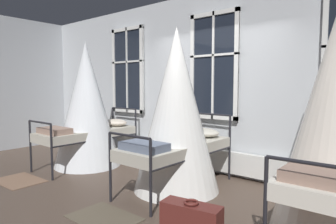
{
  "coord_description": "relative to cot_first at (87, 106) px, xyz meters",
  "views": [
    {
      "loc": [
        2.68,
        -3.16,
        1.5
      ],
      "look_at": [
        -0.13,
        0.24,
        1.13
      ],
      "focal_mm": 32.03,
      "sensor_mm": 36.0,
      "label": 1
    }
  ],
  "objects": [
    {
      "name": "cot_first",
      "position": [
        0.0,
        0.0,
        0.0
      ],
      "size": [
        1.24,
        1.9,
        2.35
      ],
      "rotation": [
        0.0,
        0.0,
        1.56
      ],
      "color": "black",
      "rests_on": "ground"
    },
    {
      "name": "rug_second",
      "position": [
        2.11,
        -1.29,
        -1.13
      ],
      "size": [
        0.81,
        0.57,
        0.01
      ],
      "primitive_type": "cube",
      "rotation": [
        0.0,
        0.0,
        -0.02
      ],
      "color": "brown",
      "rests_on": "ground"
    },
    {
      "name": "rug_first",
      "position": [
        -0.03,
        -1.29,
        -1.13
      ],
      "size": [
        0.81,
        0.58,
        0.01
      ],
      "primitive_type": "cube",
      "rotation": [
        0.0,
        0.0,
        0.02
      ],
      "color": "brown",
      "rests_on": "ground"
    },
    {
      "name": "ground",
      "position": [
        2.11,
        -0.22,
        -1.13
      ],
      "size": [
        21.43,
        21.43,
        0.0
      ],
      "primitive_type": "plane",
      "color": "#4C3D33"
    },
    {
      "name": "back_wall_with_windows",
      "position": [
        2.11,
        1.19,
        0.44
      ],
      "size": [
        9.64,
        0.1,
        3.15
      ],
      "primitive_type": "cube",
      "color": "silver",
      "rests_on": "ground"
    },
    {
      "name": "window_bank",
      "position": [
        2.11,
        1.07,
        -0.1
      ],
      "size": [
        5.21,
        0.1,
        2.69
      ],
      "color": "black",
      "rests_on": "ground"
    },
    {
      "name": "cot_second",
      "position": [
        2.15,
        0.01,
        0.0
      ],
      "size": [
        1.24,
        1.9,
        2.35
      ],
      "rotation": [
        0.0,
        0.0,
        1.56
      ],
      "color": "black",
      "rests_on": "ground"
    }
  ]
}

